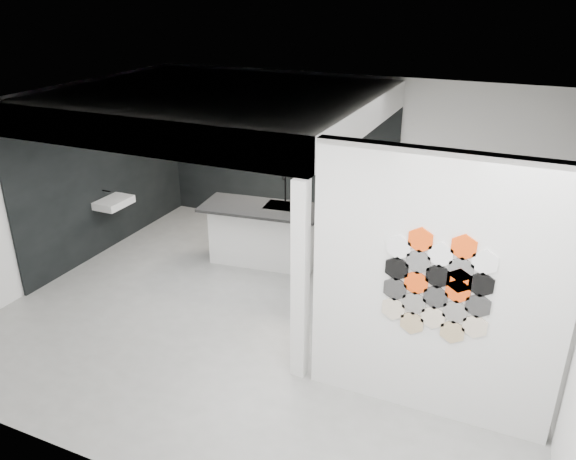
# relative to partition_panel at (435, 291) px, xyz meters

# --- Properties ---
(floor) EXTENTS (7.00, 6.00, 0.01)m
(floor) POSITION_rel_partition_panel_xyz_m (-2.23, 1.00, -1.40)
(floor) COLOR gray
(partition_panel) EXTENTS (2.45, 0.15, 2.80)m
(partition_panel) POSITION_rel_partition_panel_xyz_m (0.00, 0.00, 0.00)
(partition_panel) COLOR silver
(partition_panel) RESTS_ON floor
(bay_clad_back) EXTENTS (4.40, 0.04, 2.35)m
(bay_clad_back) POSITION_rel_partition_panel_xyz_m (-3.52, 3.97, -0.22)
(bay_clad_back) COLOR black
(bay_clad_back) RESTS_ON floor
(bay_clad_left) EXTENTS (0.04, 4.00, 2.35)m
(bay_clad_left) POSITION_rel_partition_panel_xyz_m (-5.70, 2.00, -0.22)
(bay_clad_left) COLOR black
(bay_clad_left) RESTS_ON floor
(bulkhead) EXTENTS (4.40, 4.00, 0.40)m
(bulkhead) POSITION_rel_partition_panel_xyz_m (-3.52, 2.00, 1.15)
(bulkhead) COLOR silver
(bulkhead) RESTS_ON corner_column
(corner_column) EXTENTS (0.16, 0.16, 2.35)m
(corner_column) POSITION_rel_partition_panel_xyz_m (-1.41, 0.00, -0.22)
(corner_column) COLOR silver
(corner_column) RESTS_ON floor
(fascia_beam) EXTENTS (4.40, 0.16, 0.40)m
(fascia_beam) POSITION_rel_partition_panel_xyz_m (-3.52, 0.08, 1.15)
(fascia_beam) COLOR silver
(fascia_beam) RESTS_ON corner_column
(wall_basin) EXTENTS (0.40, 0.60, 0.12)m
(wall_basin) POSITION_rel_partition_panel_xyz_m (-5.46, 1.80, -0.55)
(wall_basin) COLOR silver
(wall_basin) RESTS_ON bay_clad_left
(display_shelf) EXTENTS (3.00, 0.15, 0.04)m
(display_shelf) POSITION_rel_partition_panel_xyz_m (-3.43, 3.87, -0.10)
(display_shelf) COLOR black
(display_shelf) RESTS_ON bay_clad_back
(kitchen_island) EXTENTS (1.95, 1.04, 1.50)m
(kitchen_island) POSITION_rel_partition_panel_xyz_m (-3.02, 2.38, -0.89)
(kitchen_island) COLOR silver
(kitchen_island) RESTS_ON floor
(stockpot) EXTENTS (0.19, 0.19, 0.15)m
(stockpot) POSITION_rel_partition_panel_xyz_m (-4.72, 3.87, -0.00)
(stockpot) COLOR black
(stockpot) RESTS_ON display_shelf
(kettle) EXTENTS (0.23, 0.23, 0.15)m
(kettle) POSITION_rel_partition_panel_xyz_m (-2.47, 3.87, -0.01)
(kettle) COLOR black
(kettle) RESTS_ON display_shelf
(glass_bowl) EXTENTS (0.17, 0.17, 0.11)m
(glass_bowl) POSITION_rel_partition_panel_xyz_m (-2.08, 3.87, -0.02)
(glass_bowl) COLOR gray
(glass_bowl) RESTS_ON display_shelf
(glass_vase) EXTENTS (0.10, 0.10, 0.12)m
(glass_vase) POSITION_rel_partition_panel_xyz_m (-2.08, 3.87, -0.02)
(glass_vase) COLOR gray
(glass_vase) RESTS_ON display_shelf
(bottle_dark) EXTENTS (0.08, 0.08, 0.18)m
(bottle_dark) POSITION_rel_partition_panel_xyz_m (-3.87, 3.87, 0.01)
(bottle_dark) COLOR black
(bottle_dark) RESTS_ON display_shelf
(utensil_cup) EXTENTS (0.07, 0.07, 0.09)m
(utensil_cup) POSITION_rel_partition_panel_xyz_m (-4.47, 3.87, -0.04)
(utensil_cup) COLOR black
(utensil_cup) RESTS_ON display_shelf
(hex_tile_cluster) EXTENTS (1.04, 0.02, 1.16)m
(hex_tile_cluster) POSITION_rel_partition_panel_xyz_m (0.03, -0.09, 0.10)
(hex_tile_cluster) COLOR beige
(hex_tile_cluster) RESTS_ON partition_panel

